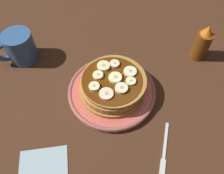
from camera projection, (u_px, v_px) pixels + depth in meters
ground_plane at (112, 96)px, 64.00cm from camera, size 140.00×140.00×3.00cm
plate at (112, 91)px, 61.92cm from camera, size 24.19×24.19×1.92cm
pancake_stack at (113, 85)px, 59.50cm from camera, size 17.86×17.59×4.74cm
banana_slice_0 at (115, 77)px, 57.72cm from camera, size 3.46×3.46×0.92cm
banana_slice_1 at (131, 81)px, 57.04cm from camera, size 2.62×2.62×0.78cm
banana_slice_2 at (115, 64)px, 60.29cm from camera, size 2.65×2.65×0.86cm
banana_slice_3 at (98, 75)px, 58.06cm from camera, size 2.73×2.73×0.89cm
banana_slice_4 at (130, 71)px, 59.03cm from camera, size 3.47×3.47×0.73cm
banana_slice_5 at (106, 94)px, 54.92cm from camera, size 3.55×3.55×0.72cm
banana_slice_6 at (121, 88)px, 55.68cm from camera, size 3.22×3.22×1.00cm
banana_slice_7 at (94, 86)px, 56.04cm from camera, size 2.70×2.70×1.01cm
banana_slice_8 at (104, 66)px, 59.76cm from camera, size 3.44×3.44×0.99cm
coffee_mug at (19, 47)px, 66.36cm from camera, size 12.04×8.47×9.28cm
napkin at (43, 172)px, 50.57cm from camera, size 14.10×14.10×0.30cm
fork at (164, 150)px, 53.28cm from camera, size 9.33×10.40×0.50cm
syrup_bottle at (202, 44)px, 66.48cm from camera, size 4.78×4.78×11.79cm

